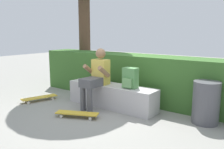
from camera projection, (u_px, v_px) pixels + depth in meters
name	position (u px, v px, depth m)	size (l,w,h in m)	color
ground_plane	(101.00, 111.00, 4.80)	(24.00, 24.00, 0.00)	gray
bench_main	(111.00, 96.00, 5.03)	(2.01, 0.46, 0.48)	#B1ADAC
person_skater	(96.00, 76.00, 4.91)	(0.49, 0.62, 1.23)	gold
skateboard_near_person	(77.00, 113.00, 4.43)	(0.81, 0.52, 0.09)	gold
skateboard_beside_bench	(39.00, 98.00, 5.49)	(0.43, 0.82, 0.09)	gold
backpack_on_bench	(130.00, 78.00, 4.67)	(0.28, 0.23, 0.40)	#51894C
hedge_row	(135.00, 77.00, 5.56)	(5.28, 0.71, 1.05)	#356027
trash_bin	(206.00, 103.00, 4.11)	(0.45, 0.45, 0.74)	#4C4C51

